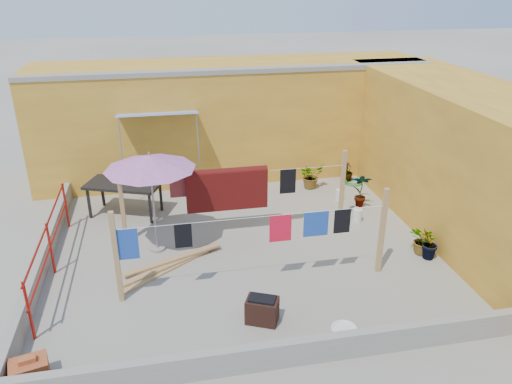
# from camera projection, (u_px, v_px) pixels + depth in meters

# --- Properties ---
(ground) EXTENTS (80.00, 80.00, 0.00)m
(ground) POSITION_uv_depth(u_px,v_px,m) (243.00, 248.00, 10.83)
(ground) COLOR #9E998E
(ground) RESTS_ON ground
(wall_back) EXTENTS (11.00, 3.27, 3.21)m
(wall_back) POSITION_uv_depth(u_px,v_px,m) (232.00, 118.00, 14.48)
(wall_back) COLOR gold
(wall_back) RESTS_ON ground
(wall_right) EXTENTS (2.40, 9.00, 3.20)m
(wall_right) POSITION_uv_depth(u_px,v_px,m) (472.00, 163.00, 11.11)
(wall_right) COLOR gold
(wall_right) RESTS_ON ground
(parapet_front) EXTENTS (8.30, 0.16, 0.44)m
(parapet_front) POSITION_uv_depth(u_px,v_px,m) (284.00, 354.00, 7.53)
(parapet_front) COLOR gray
(parapet_front) RESTS_ON ground
(parapet_left) EXTENTS (0.16, 7.30, 0.44)m
(parapet_left) POSITION_uv_depth(u_px,v_px,m) (43.00, 259.00, 10.01)
(parapet_left) COLOR gray
(parapet_left) RESTS_ON ground
(red_railing) EXTENTS (0.05, 4.20, 1.10)m
(red_railing) POSITION_uv_depth(u_px,v_px,m) (49.00, 241.00, 9.67)
(red_railing) COLOR #A71910
(red_railing) RESTS_ON ground
(clothesline_rig) EXTENTS (5.09, 2.35, 1.80)m
(clothesline_rig) POSITION_uv_depth(u_px,v_px,m) (230.00, 195.00, 10.87)
(clothesline_rig) COLOR tan
(clothesline_rig) RESTS_ON ground
(patio_umbrella) EXTENTS (2.42, 2.42, 2.23)m
(patio_umbrella) POSITION_uv_depth(u_px,v_px,m) (150.00, 163.00, 9.98)
(patio_umbrella) COLOR gray
(patio_umbrella) RESTS_ON ground
(outdoor_table) EXTENTS (1.98, 1.48, 0.83)m
(outdoor_table) POSITION_uv_depth(u_px,v_px,m) (124.00, 186.00, 12.07)
(outdoor_table) COLOR black
(outdoor_table) RESTS_ON ground
(brick_stack) EXTENTS (0.60, 0.50, 0.46)m
(brick_stack) POSITION_uv_depth(u_px,v_px,m) (30.00, 372.00, 7.22)
(brick_stack) COLOR #A94C27
(brick_stack) RESTS_ON ground
(lumber_pile) EXTENTS (2.08, 1.42, 0.14)m
(lumber_pile) POSITION_uv_depth(u_px,v_px,m) (170.00, 265.00, 10.10)
(lumber_pile) COLOR tan
(lumber_pile) RESTS_ON ground
(brazier) EXTENTS (0.64, 0.55, 0.48)m
(brazier) POSITION_uv_depth(u_px,v_px,m) (262.00, 310.00, 8.49)
(brazier) COLOR black
(brazier) RESTS_ON ground
(white_basin) EXTENTS (0.45, 0.45, 0.08)m
(white_basin) POSITION_uv_depth(u_px,v_px,m) (344.00, 329.00, 8.32)
(white_basin) COLOR silver
(white_basin) RESTS_ON ground
(water_jug_a) EXTENTS (0.23, 0.23, 0.36)m
(water_jug_a) POSITION_uv_depth(u_px,v_px,m) (357.00, 215.00, 11.95)
(water_jug_a) COLOR silver
(water_jug_a) RESTS_ON ground
(water_jug_b) EXTENTS (0.21, 0.21, 0.32)m
(water_jug_b) POSITION_uv_depth(u_px,v_px,m) (339.00, 195.00, 13.10)
(water_jug_b) COLOR silver
(water_jug_b) RESTS_ON ground
(green_hose) EXTENTS (0.52, 0.52, 0.08)m
(green_hose) POSITION_uv_depth(u_px,v_px,m) (353.00, 182.00, 14.16)
(green_hose) COLOR #1A7520
(green_hose) RESTS_ON ground
(plant_back_a) EXTENTS (0.79, 0.73, 0.73)m
(plant_back_a) POSITION_uv_depth(u_px,v_px,m) (311.00, 175.00, 13.74)
(plant_back_a) COLOR #27601B
(plant_back_a) RESTS_ON ground
(plant_back_b) EXTENTS (0.37, 0.37, 0.59)m
(plant_back_b) POSITION_uv_depth(u_px,v_px,m) (347.00, 171.00, 14.22)
(plant_back_b) COLOR #27601B
(plant_back_b) RESTS_ON ground
(plant_right_a) EXTENTS (0.56, 0.47, 0.90)m
(plant_right_a) POSITION_uv_depth(u_px,v_px,m) (361.00, 190.00, 12.61)
(plant_right_a) COLOR #27601B
(plant_right_a) RESTS_ON ground
(plant_right_b) EXTENTS (0.51, 0.51, 0.72)m
(plant_right_b) POSITION_uv_depth(u_px,v_px,m) (429.00, 244.00, 10.28)
(plant_right_b) COLOR #27601B
(plant_right_b) RESTS_ON ground
(plant_right_c) EXTENTS (0.59, 0.65, 0.64)m
(plant_right_c) POSITION_uv_depth(u_px,v_px,m) (424.00, 241.00, 10.49)
(plant_right_c) COLOR #27601B
(plant_right_c) RESTS_ON ground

